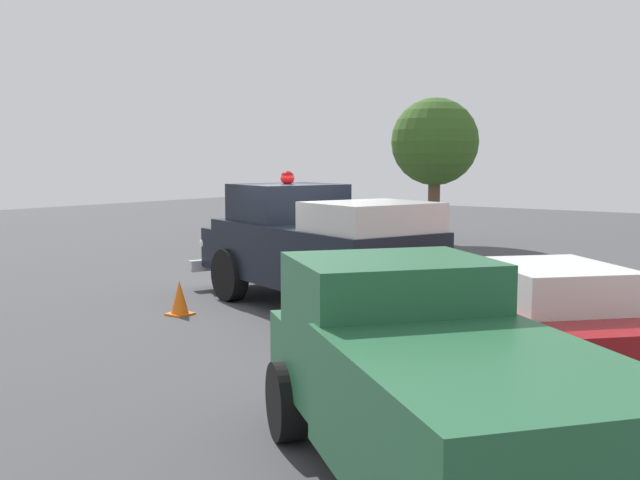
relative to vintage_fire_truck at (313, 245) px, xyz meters
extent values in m
plane|color=#424244|center=(-0.30, 0.24, -1.20)|extent=(60.00, 60.00, 0.00)
cylinder|color=black|center=(-0.45, 1.76, -0.68)|extent=(0.64, 1.09, 1.04)
cylinder|color=black|center=(1.44, 1.11, -0.68)|extent=(0.64, 1.09, 1.04)
cylinder|color=black|center=(-1.59, -1.55, -0.68)|extent=(0.64, 1.09, 1.04)
cylinder|color=black|center=(0.30, -2.20, -0.68)|extent=(0.64, 1.09, 1.04)
cube|color=black|center=(-0.08, -0.22, -0.15)|extent=(3.58, 5.32, 1.10)
cube|color=black|center=(0.85, 2.47, -0.28)|extent=(1.96, 1.42, 0.84)
cube|color=black|center=(0.30, 0.87, 0.75)|extent=(2.35, 2.23, 0.76)
cube|color=silver|center=(-0.58, -1.69, 0.60)|extent=(2.41, 2.25, 0.60)
cube|color=silver|center=(1.00, 2.90, -0.28)|extent=(1.40, 0.58, 0.64)
cube|color=silver|center=(1.03, 2.99, -0.70)|extent=(2.18, 0.92, 0.24)
sphere|color=white|center=(0.26, 3.15, -0.20)|extent=(0.33, 0.33, 0.26)
sphere|color=white|center=(1.74, 2.64, -0.20)|extent=(0.33, 0.33, 0.26)
sphere|color=red|center=(0.30, 0.87, 1.25)|extent=(0.36, 0.36, 0.28)
cylinder|color=black|center=(-1.09, -3.36, -0.86)|extent=(0.65, 0.68, 0.68)
cylinder|color=black|center=(0.12, -4.46, -0.86)|extent=(0.65, 0.68, 0.68)
cylinder|color=black|center=(-3.04, -5.51, -0.86)|extent=(0.65, 0.68, 0.68)
cube|color=maroon|center=(-1.46, -4.99, -0.58)|extent=(4.15, 4.32, 0.64)
cube|color=maroon|center=(-0.48, -3.91, -0.22)|extent=(2.16, 2.14, 0.20)
cube|color=white|center=(-1.66, -5.21, -0.02)|extent=(2.43, 2.46, 0.56)
cube|color=silver|center=(0.01, -3.37, -0.80)|extent=(1.52, 1.39, 0.20)
cylinder|color=black|center=(-5.51, -3.88, -0.80)|extent=(0.71, 0.80, 0.80)
cylinder|color=black|center=(-4.12, -4.95, -0.80)|extent=(0.71, 0.80, 0.80)
cube|color=#235B38|center=(-6.35, -6.39, -0.25)|extent=(3.16, 3.30, 1.00)
cube|color=#235B38|center=(-5.18, -4.89, 0.00)|extent=(2.34, 2.29, 1.40)
cube|color=#235B38|center=(-4.51, -4.02, -0.38)|extent=(1.89, 1.75, 0.64)
cylinder|color=#B7BABF|center=(2.66, 3.81, -0.98)|extent=(0.04, 0.04, 0.44)
cylinder|color=#B7BABF|center=(2.24, 3.94, -0.98)|extent=(0.04, 0.04, 0.44)
cylinder|color=#B7BABF|center=(2.80, 4.22, -0.98)|extent=(0.04, 0.04, 0.44)
cylinder|color=#B7BABF|center=(2.38, 4.36, -0.98)|extent=(0.04, 0.04, 0.44)
cube|color=orange|center=(2.52, 4.08, -0.74)|extent=(0.60, 0.60, 0.04)
cube|color=orange|center=(2.59, 4.31, -0.46)|extent=(0.47, 0.18, 0.56)
cube|color=#B7BABF|center=(2.75, 4.01, -0.58)|extent=(0.17, 0.43, 0.03)
cube|color=#B7BABF|center=(2.29, 4.15, -0.58)|extent=(0.17, 0.43, 0.03)
cylinder|color=#383842|center=(2.53, 3.79, -0.97)|extent=(0.16, 0.16, 0.45)
cylinder|color=#383842|center=(2.34, 3.85, -0.97)|extent=(0.16, 0.16, 0.45)
cube|color=#383842|center=(2.58, 3.95, -0.69)|extent=(0.28, 0.46, 0.13)
cube|color=#383842|center=(2.39, 4.01, -0.69)|extent=(0.28, 0.46, 0.13)
cube|color=silver|center=(2.54, 4.17, -0.39)|extent=(0.45, 0.33, 0.54)
sphere|color=#9E704C|center=(2.54, 4.15, -0.02)|extent=(0.28, 0.28, 0.22)
cylinder|color=brown|center=(11.25, 3.47, -0.01)|extent=(0.40, 0.40, 2.37)
sphere|color=#345920|center=(11.25, 3.47, 2.20)|extent=(2.92, 2.92, 2.92)
cube|color=orange|center=(-2.01, 1.52, -1.18)|extent=(0.40, 0.40, 0.04)
cone|color=orange|center=(-2.01, 1.52, -0.86)|extent=(0.32, 0.32, 0.60)
camera|label=1|loc=(-11.13, -8.52, 1.63)|focal=41.84mm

